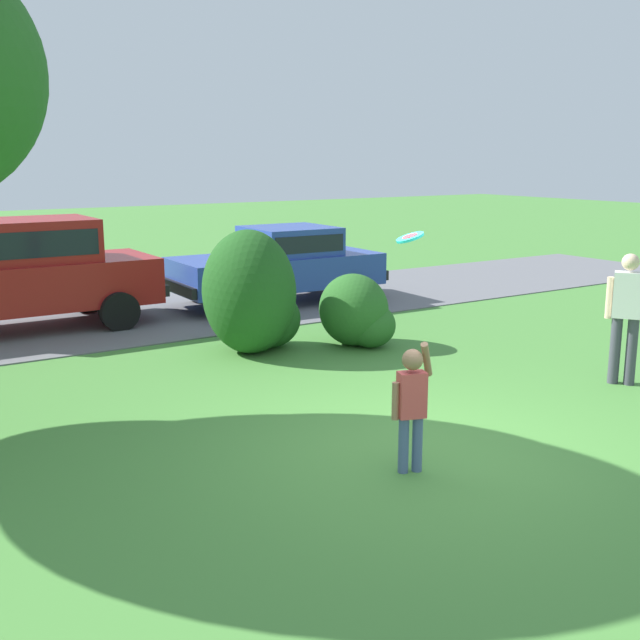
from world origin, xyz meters
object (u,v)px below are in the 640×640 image
Objects in this scene: child_thrower at (412,400)px; frisbee at (410,237)px; parked_sedan at (280,262)px; adult_onlooker at (626,311)px; parked_suv at (20,269)px.

frisbee reaches higher than child_thrower.
parked_sedan is 7.51m from adult_onlooker.
frisbee reaches higher than parked_sedan.
parked_sedan is 2.55× the size of adult_onlooker.
adult_onlooker is at bearing 10.09° from child_thrower.
adult_onlooker is at bearing 3.83° from frisbee.
adult_onlooker is (5.95, -7.66, -0.09)m from parked_suv.
adult_onlooker is at bearing -82.94° from parked_sedan.
parked_sedan is at bearing -2.45° from parked_suv.
child_thrower is 0.74× the size of adult_onlooker.
adult_onlooker reaches higher than child_thrower.
parked_suv is at bearing 127.80° from adult_onlooker.
adult_onlooker is (0.92, -7.45, 0.13)m from parked_sedan.
parked_suv is at bearing 101.59° from child_thrower.
child_thrower is at bearing -124.58° from frisbee.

